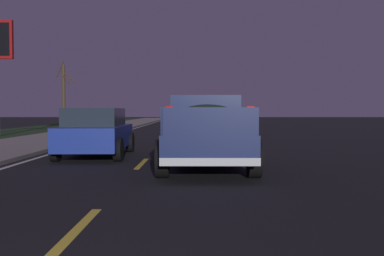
{
  "coord_description": "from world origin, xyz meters",
  "views": [
    {
      "loc": [
        -1.95,
        -1.43,
        1.46
      ],
      "look_at": [
        10.92,
        -1.38,
        0.96
      ],
      "focal_mm": 41.34,
      "sensor_mm": 36.0,
      "label": 1
    }
  ],
  "objects_px": {
    "pickup_truck": "(206,129)",
    "sedan_blue": "(96,132)",
    "bare_tree_far": "(64,94)",
    "sedan_tan": "(198,126)"
  },
  "relations": [
    {
      "from": "pickup_truck",
      "to": "bare_tree_far",
      "type": "distance_m",
      "value": 29.89
    },
    {
      "from": "sedan_blue",
      "to": "sedan_tan",
      "type": "xyz_separation_m",
      "value": [
        5.55,
        -3.32,
        0.0
      ]
    },
    {
      "from": "sedan_blue",
      "to": "bare_tree_far",
      "type": "height_order",
      "value": "bare_tree_far"
    },
    {
      "from": "sedan_blue",
      "to": "sedan_tan",
      "type": "distance_m",
      "value": 6.47
    },
    {
      "from": "pickup_truck",
      "to": "sedan_blue",
      "type": "relative_size",
      "value": 1.22
    },
    {
      "from": "pickup_truck",
      "to": "sedan_blue",
      "type": "height_order",
      "value": "pickup_truck"
    },
    {
      "from": "bare_tree_far",
      "to": "pickup_truck",
      "type": "bearing_deg",
      "value": -156.8
    },
    {
      "from": "pickup_truck",
      "to": "sedan_tan",
      "type": "distance_m",
      "value": 8.18
    },
    {
      "from": "pickup_truck",
      "to": "sedan_blue",
      "type": "distance_m",
      "value": 4.33
    },
    {
      "from": "pickup_truck",
      "to": "sedan_blue",
      "type": "bearing_deg",
      "value": 52.49
    }
  ]
}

